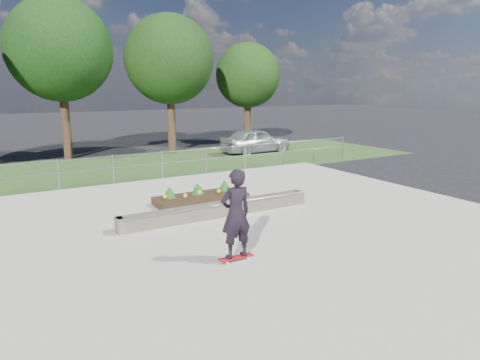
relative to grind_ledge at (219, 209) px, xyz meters
name	(u,v)px	position (x,y,z in m)	size (l,w,h in m)	color
ground	(262,231)	(0.44, -1.62, -0.26)	(120.00, 120.00, 0.00)	black
grass_verge	(137,166)	(0.44, 9.38, -0.25)	(30.00, 8.00, 0.02)	#2C4C1E
concrete_slab	(262,230)	(0.44, -1.62, -0.23)	(15.00, 15.00, 0.06)	#ADA899
fence	(162,161)	(0.44, 5.88, 0.51)	(20.06, 0.06, 1.20)	#9C9EA5
tree_mid_left	(59,50)	(-2.06, 13.38, 5.34)	(5.25, 5.25, 8.25)	#311F13
tree_mid_right	(169,60)	(3.44, 12.38, 4.97)	(4.90, 4.90, 7.70)	#342115
tree_far_right	(248,76)	(9.44, 13.88, 4.21)	(4.20, 4.20, 6.60)	#361F15
grind_ledge	(219,209)	(0.00, 0.00, 0.00)	(6.00, 0.44, 0.43)	brown
planter_bed	(201,197)	(0.19, 1.69, -0.02)	(3.00, 1.20, 0.61)	black
skateboarder	(236,214)	(-1.20, -3.08, 0.85)	(0.80, 0.47, 2.04)	silver
parked_car	(255,141)	(7.69, 10.14, 0.46)	(1.70, 4.22, 1.44)	#AAAFB4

